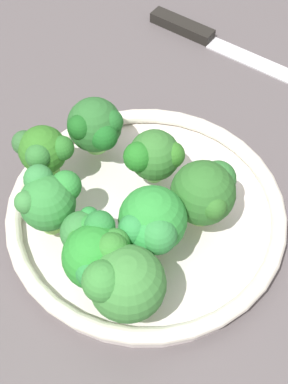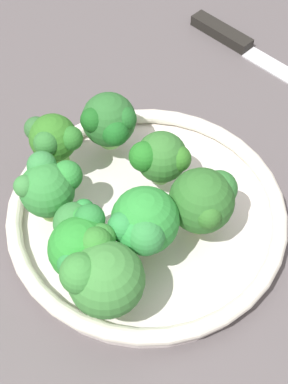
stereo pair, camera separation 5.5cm
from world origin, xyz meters
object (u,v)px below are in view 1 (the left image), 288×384
object	(u,v)px
broccoli_floret_6	(152,224)
broccoli_floret_2	(48,199)
knife	(211,40)
broccoli_floret_5	(206,192)
bowl	(144,218)
broccoli_floret_0	(43,151)
broccoli_floret_4	(124,282)
broccoli_floret_7	(96,256)
broccoli_floret_3	(81,232)
broccoli_floret_8	(96,126)
broccoli_floret_1	(154,156)

from	to	relation	value
broccoli_floret_6	broccoli_floret_2	bearing A→B (deg)	10.38
knife	broccoli_floret_5	bearing A→B (deg)	111.53
bowl	broccoli_floret_2	bearing A→B (deg)	37.95
broccoli_floret_2	broccoli_floret_5	distance (cm)	15.09
broccoli_floret_0	knife	distance (cm)	33.22
broccoli_floret_4	broccoli_floret_6	xyz separation A→B (cm)	(0.70, -6.53, -0.43)
broccoli_floret_7	broccoli_floret_4	bearing A→B (deg)	159.97
broccoli_floret_7	knife	bearing A→B (deg)	-81.59
broccoli_floret_5	broccoli_floret_7	xyz separation A→B (cm)	(5.49, 11.30, 0.70)
broccoli_floret_3	knife	xyz separation A→B (cm)	(2.99, -38.26, -5.74)
broccoli_floret_0	broccoli_floret_4	bearing A→B (deg)	147.09
broccoli_floret_3	broccoli_floret_2	bearing A→B (deg)	-16.93
broccoli_floret_3	broccoli_floret_6	bearing A→B (deg)	-150.81
broccoli_floret_0	broccoli_floret_3	distance (cm)	10.23
broccoli_floret_4	broccoli_floret_8	world-z (taller)	broccoli_floret_4
broccoli_floret_7	knife	size ratio (longest dim) A/B	0.28
bowl	broccoli_floret_6	xyz separation A→B (cm)	(-2.80, 3.85, 5.85)
broccoli_floret_0	broccoli_floret_1	size ratio (longest dim) A/B	1.09
broccoli_floret_5	broccoli_floret_6	distance (cm)	6.64
broccoli_floret_2	broccoli_floret_5	bearing A→B (deg)	-148.54
broccoli_floret_0	broccoli_floret_4	distance (cm)	17.38
broccoli_floret_0	broccoli_floret_8	distance (cm)	6.46
broccoli_floret_1	knife	bearing A→B (deg)	-79.80
broccoli_floret_7	knife	distance (cm)	41.37
broccoli_floret_6	broccoli_floret_5	bearing A→B (deg)	-114.59
broccoli_floret_1	broccoli_floret_2	distance (cm)	11.69
broccoli_floret_0	broccoli_floret_1	xyz separation A→B (cm)	(-10.06, -5.08, -0.50)
broccoli_floret_1	broccoli_floret_6	bearing A→B (deg)	115.62
broccoli_floret_3	broccoli_floret_5	distance (cm)	12.53
broccoli_floret_6	broccoli_floret_4	bearing A→B (deg)	96.09
bowl	broccoli_floret_3	size ratio (longest dim) A/B	5.21
broccoli_floret_3	broccoli_floret_5	world-z (taller)	broccoli_floret_5
bowl	knife	size ratio (longest dim) A/B	1.09
bowl	knife	distance (cm)	31.78
broccoli_floret_2	knife	distance (cm)	37.52
bowl	broccoli_floret_3	bearing A→B (deg)	67.55
broccoli_floret_5	broccoli_floret_6	bearing A→B (deg)	65.41
broccoli_floret_4	broccoli_floret_6	bearing A→B (deg)	-83.91
broccoli_floret_0	broccoli_floret_5	distance (cm)	16.93
broccoli_floret_1	bowl	bearing A→B (deg)	103.91
broccoli_floret_0	broccoli_floret_3	xyz separation A→B (cm)	(-8.17, 6.10, -0.80)
broccoli_floret_1	broccoli_floret_5	xyz separation A→B (cm)	(-6.59, 1.97, 0.25)
bowl	broccoli_floret_4	size ratio (longest dim) A/B	3.59
broccoli_floret_1	broccoli_floret_6	xyz separation A→B (cm)	(-3.83, 7.99, 0.78)
broccoli_floret_6	broccoli_floret_1	bearing A→B (deg)	-64.38
broccoli_floret_6	knife	bearing A→B (deg)	-76.06
broccoli_floret_1	broccoli_floret_4	xyz separation A→B (cm)	(-4.53, 14.51, 1.21)
broccoli_floret_3	broccoli_floret_5	bearing A→B (deg)	-132.59
broccoli_floret_3	bowl	bearing A→B (deg)	-112.45
bowl	broccoli_floret_6	world-z (taller)	broccoli_floret_6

